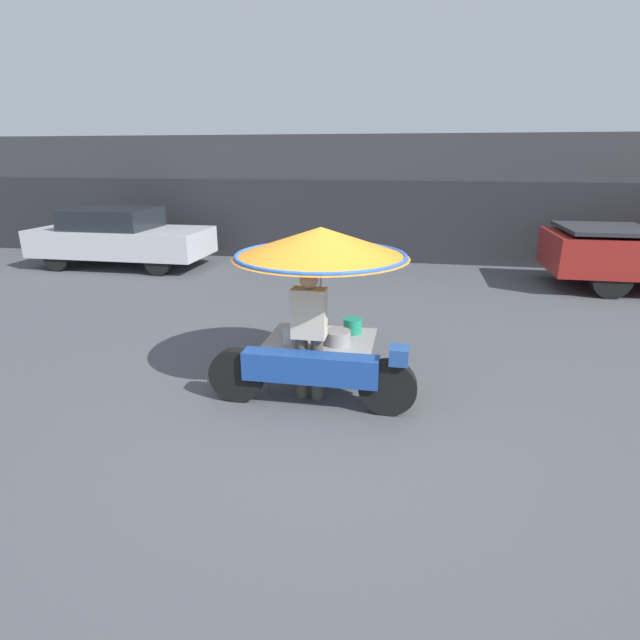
% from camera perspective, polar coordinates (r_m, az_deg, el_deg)
% --- Properties ---
extents(ground_plane, '(36.00, 36.00, 0.00)m').
position_cam_1_polar(ground_plane, '(5.54, 0.01, -10.70)').
color(ground_plane, '#4C4F54').
extents(shopfront_building, '(28.00, 2.06, 3.21)m').
position_cam_1_polar(shopfront_building, '(14.27, 7.18, 13.74)').
color(shopfront_building, '#38383D').
rests_on(shopfront_building, ground).
extents(vendor_motorcycle_cart, '(2.33, 2.04, 1.92)m').
position_cam_1_polar(vendor_motorcycle_cart, '(5.71, 0.02, 6.30)').
color(vendor_motorcycle_cart, black).
rests_on(vendor_motorcycle_cart, ground).
extents(vendor_person, '(0.38, 0.22, 1.51)m').
position_cam_1_polar(vendor_person, '(5.56, -1.25, -1.08)').
color(vendor_person, '#4C473D').
rests_on(vendor_person, ground).
extents(parked_car, '(4.30, 1.82, 1.45)m').
position_cam_1_polar(parked_car, '(13.62, -21.86, 8.83)').
color(parked_car, black).
rests_on(parked_car, ground).
extents(potted_plant, '(0.82, 0.82, 1.04)m').
position_cam_1_polar(potted_plant, '(16.02, -25.77, 9.03)').
color(potted_plant, brown).
rests_on(potted_plant, ground).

